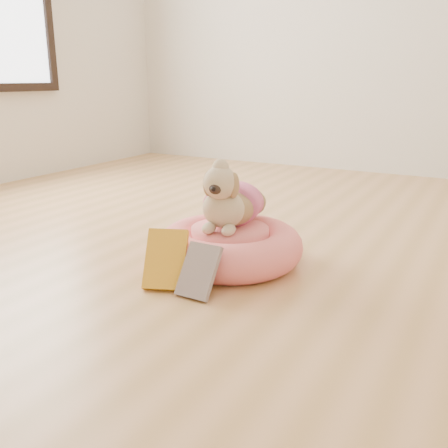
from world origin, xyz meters
The scene contains 5 objects.
floor centered at (0.00, 0.00, 0.00)m, with size 4.50×4.50×0.00m, color tan.
pet_bed centered at (0.21, -0.13, 0.07)m, with size 0.60×0.60×0.15m.
dog centered at (0.20, -0.10, 0.30)m, with size 0.28×0.40×0.30m, color brown, non-canonical shape.
book_yellow centered at (0.12, -0.44, 0.10)m, with size 0.15×0.03×0.22m, color yellow.
book_white centered at (0.26, -0.45, 0.09)m, with size 0.13×0.02×0.20m, color white.
Camera 1 is at (1.13, -1.83, 0.74)m, focal length 40.00 mm.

